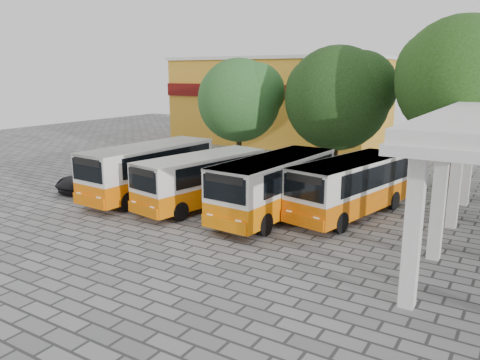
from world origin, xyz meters
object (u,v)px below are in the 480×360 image
Objects in this scene: bus_centre_left at (202,177)px; bus_far_right at (351,184)px; bus_far_left at (149,167)px; bus_centre_right at (275,183)px; parked_car at (94,178)px.

bus_far_right reaches higher than bus_centre_left.
bus_far_right is at bearing 16.43° from bus_far_left.
bus_centre_right is 11.81m from parked_car.
bus_far_left reaches higher than bus_far_right.
bus_centre_left is at bearing 4.51° from parked_car.
bus_far_right is 15.10m from parked_car.
bus_far_left is 1.02× the size of bus_far_right.
bus_far_left is 1.01× the size of bus_centre_right.
bus_centre_right is at bearing -134.93° from bus_far_right.
bus_far_right is (7.07, 2.43, 0.04)m from bus_centre_left.
bus_far_left is 7.62m from bus_centre_right.
bus_centre_right is at bearing 5.71° from parked_car.
bus_centre_left is 1.67× the size of parked_car.
bus_far_right is (3.08, 2.00, -0.07)m from bus_centre_right.
bus_centre_right reaches higher than bus_centre_left.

